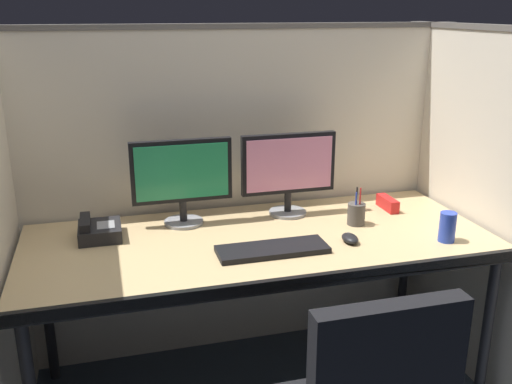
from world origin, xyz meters
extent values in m
cube|color=beige|center=(0.00, 0.74, 0.78)|extent=(2.20, 0.05, 1.55)
cube|color=#605B56|center=(0.00, 0.74, 1.56)|extent=(2.21, 0.06, 0.02)
cube|color=beige|center=(0.99, 0.20, 0.78)|extent=(0.05, 1.40, 1.55)
cube|color=#605B56|center=(0.99, 0.20, 1.56)|extent=(0.06, 1.41, 0.02)
cube|color=tan|center=(0.00, 0.30, 0.72)|extent=(1.90, 0.80, 0.04)
cube|color=black|center=(0.00, -0.09, 0.72)|extent=(1.90, 0.02, 0.05)
cylinder|color=black|center=(0.89, -0.04, 0.35)|extent=(0.04, 0.04, 0.70)
cylinder|color=black|center=(-0.89, 0.64, 0.35)|extent=(0.04, 0.04, 0.70)
cylinder|color=black|center=(0.89, 0.64, 0.35)|extent=(0.04, 0.04, 0.70)
cylinder|color=gray|center=(-0.28, 0.54, 0.75)|extent=(0.17, 0.17, 0.01)
cylinder|color=black|center=(-0.28, 0.54, 0.80)|extent=(0.03, 0.03, 0.09)
cube|color=black|center=(-0.28, 0.54, 0.98)|extent=(0.43, 0.03, 0.27)
cube|color=#268C59|center=(-0.28, 0.52, 0.98)|extent=(0.39, 0.01, 0.23)
cylinder|color=gray|center=(0.20, 0.54, 0.75)|extent=(0.17, 0.17, 0.01)
cylinder|color=black|center=(0.20, 0.54, 0.80)|extent=(0.03, 0.03, 0.09)
cube|color=black|center=(0.20, 0.54, 0.98)|extent=(0.43, 0.03, 0.27)
cube|color=pink|center=(0.20, 0.52, 0.98)|extent=(0.39, 0.01, 0.23)
cube|color=black|center=(0.01, 0.14, 0.75)|extent=(0.43, 0.15, 0.02)
ellipsoid|color=black|center=(0.34, 0.15, 0.76)|extent=(0.06, 0.10, 0.03)
cylinder|color=#59595B|center=(0.34, 0.17, 0.77)|extent=(0.01, 0.01, 0.01)
cylinder|color=#263FB2|center=(0.72, 0.06, 0.80)|extent=(0.07, 0.07, 0.12)
cube|color=red|center=(0.67, 0.47, 0.77)|extent=(0.04, 0.15, 0.06)
cube|color=black|center=(-0.63, 0.47, 0.77)|extent=(0.17, 0.19, 0.06)
cube|color=black|center=(-0.68, 0.47, 0.81)|extent=(0.04, 0.17, 0.03)
cube|color=gray|center=(-0.60, 0.46, 0.80)|extent=(0.07, 0.09, 0.00)
cylinder|color=#4C4742|center=(0.45, 0.33, 0.79)|extent=(0.08, 0.08, 0.09)
cylinder|color=red|center=(0.45, 0.32, 0.83)|extent=(0.01, 0.01, 0.16)
cylinder|color=#263FB2|center=(0.44, 0.32, 0.82)|extent=(0.01, 0.01, 0.14)
cylinder|color=black|center=(0.45, 0.34, 0.83)|extent=(0.01, 0.01, 0.16)
camera|label=1|loc=(-0.59, -1.79, 1.64)|focal=40.10mm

